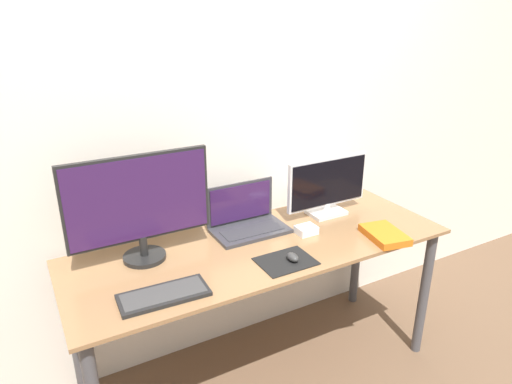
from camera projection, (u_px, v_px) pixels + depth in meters
The scene contains 10 objects.
wall_back at pixel (224, 130), 2.33m from camera, with size 7.00×0.05×2.50m.
desk at pixel (262, 265), 2.22m from camera, with size 1.84×0.66×0.78m.
monitor_left at pixel (139, 205), 1.95m from camera, with size 0.63×0.19×0.48m.
monitor_right at pixel (328, 186), 2.45m from camera, with size 0.49×0.14×0.32m.
laptop at pixel (246, 219), 2.31m from camera, with size 0.38×0.23×0.23m.
keyboard at pixel (164, 295), 1.77m from camera, with size 0.35×0.17×0.02m.
mousepad at pixel (286, 261), 2.02m from camera, with size 0.25×0.19×0.00m.
mouse at pixel (293, 257), 2.02m from camera, with size 0.04×0.07×0.03m.
book at pixel (385, 235), 2.23m from camera, with size 0.20×0.26×0.04m.
power_brick at pixel (306, 230), 2.28m from camera, with size 0.10×0.08×0.04m.
Camera 1 is at (-0.96, -1.35, 1.81)m, focal length 32.00 mm.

